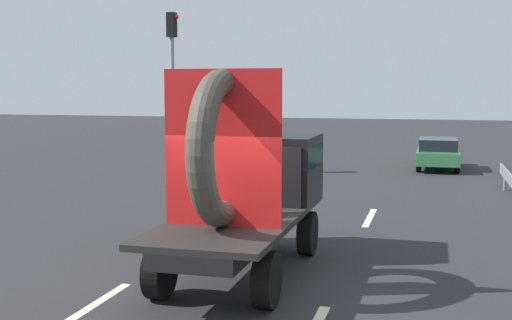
% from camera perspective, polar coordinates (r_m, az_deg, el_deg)
% --- Properties ---
extents(ground_plane, '(120.00, 120.00, 0.00)m').
position_cam_1_polar(ground_plane, '(10.83, -1.98, -11.13)').
color(ground_plane, '#28282B').
extents(flatbed_truck, '(2.02, 5.13, 3.54)m').
position_cam_1_polar(flatbed_truck, '(11.80, -0.51, -1.70)').
color(flatbed_truck, black).
rests_on(flatbed_truck, ground_plane).
extents(distant_sedan, '(1.62, 3.79, 1.24)m').
position_cam_1_polar(distant_sedan, '(27.25, 15.55, 0.63)').
color(distant_sedan, black).
rests_on(distant_sedan, ground_plane).
extents(traffic_light, '(0.42, 0.36, 6.02)m').
position_cam_1_polar(traffic_light, '(24.86, -7.28, 7.78)').
color(traffic_light, gray).
rests_on(traffic_light, ground_plane).
extents(lane_dash_left_near, '(0.16, 2.94, 0.01)m').
position_cam_1_polar(lane_dash_left_near, '(10.04, -15.00, -12.75)').
color(lane_dash_left_near, beige).
rests_on(lane_dash_left_near, ground_plane).
extents(lane_dash_left_far, '(0.16, 2.02, 0.01)m').
position_cam_1_polar(lane_dash_left_far, '(17.30, -1.35, -4.50)').
color(lane_dash_left_far, beige).
rests_on(lane_dash_left_far, ground_plane).
extents(lane_dash_right_far, '(0.16, 2.39, 0.01)m').
position_cam_1_polar(lane_dash_right_far, '(16.75, 9.87, -4.95)').
color(lane_dash_right_far, beige).
rests_on(lane_dash_right_far, ground_plane).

